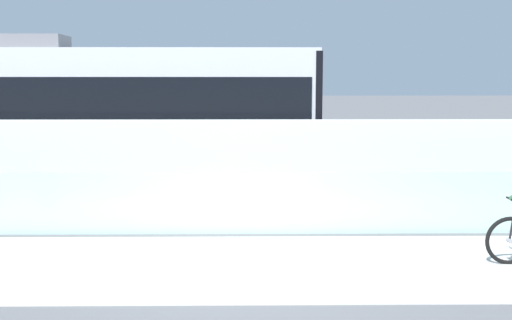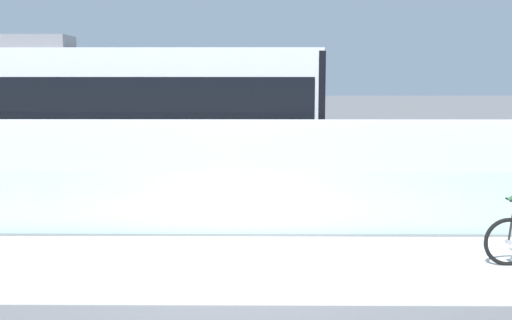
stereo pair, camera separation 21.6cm
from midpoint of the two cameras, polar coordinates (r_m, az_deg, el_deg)
name	(u,v)px [view 1 (the left image)]	position (r m, az deg, el deg)	size (l,w,h in m)	color
ground_plane	(236,265)	(9.02, -2.60, -9.87)	(200.00, 200.00, 0.00)	slate
bike_path_deck	(236,265)	(9.02, -2.60, -9.83)	(32.00, 3.20, 0.01)	silver
glass_parapet	(238,203)	(10.68, -2.29, -4.07)	(32.00, 0.05, 1.10)	silver
concrete_barrier_wall	(239,166)	(12.38, -2.07, -0.61)	(32.00, 0.36, 1.89)	white
tram_rail_near	(241,190)	(14.99, -1.83, -2.84)	(32.00, 0.08, 0.01)	#595654
tram_rail_far	(242,181)	(16.40, -1.73, -1.94)	(32.00, 0.08, 0.01)	#595654
tram	(98,112)	(15.97, -14.98, 4.37)	(11.06, 2.54, 3.81)	silver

